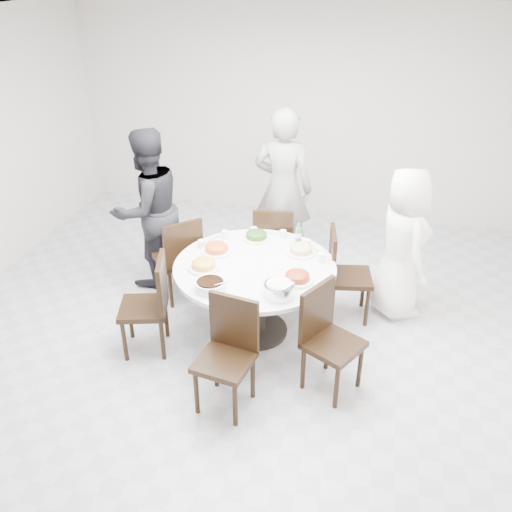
% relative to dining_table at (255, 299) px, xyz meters
% --- Properties ---
extents(floor, '(6.00, 6.00, 0.01)m').
position_rel_dining_table_xyz_m(floor, '(-0.14, -0.06, -0.38)').
color(floor, '#B3B3B8').
rests_on(floor, ground).
extents(ceiling, '(6.00, 6.00, 0.01)m').
position_rel_dining_table_xyz_m(ceiling, '(-0.14, -0.06, 2.42)').
color(ceiling, white).
rests_on(ceiling, ground).
extents(wall_back, '(6.00, 0.01, 2.80)m').
position_rel_dining_table_xyz_m(wall_back, '(-0.14, 2.94, 1.02)').
color(wall_back, silver).
rests_on(wall_back, ground).
extents(wall_front, '(6.00, 0.01, 2.80)m').
position_rel_dining_table_xyz_m(wall_front, '(-0.14, -3.06, 1.02)').
color(wall_front, silver).
rests_on(wall_front, ground).
extents(dining_table, '(1.50, 1.50, 0.75)m').
position_rel_dining_table_xyz_m(dining_table, '(0.00, 0.00, 0.00)').
color(dining_table, white).
rests_on(dining_table, floor).
extents(chair_ne, '(0.49, 0.49, 0.95)m').
position_rel_dining_table_xyz_m(chair_ne, '(0.86, 0.48, 0.10)').
color(chair_ne, black).
rests_on(chair_ne, floor).
extents(chair_n, '(0.48, 0.48, 0.95)m').
position_rel_dining_table_xyz_m(chair_n, '(-0.02, 0.97, 0.10)').
color(chair_n, black).
rests_on(chair_n, floor).
extents(chair_nw, '(0.59, 0.59, 0.95)m').
position_rel_dining_table_xyz_m(chair_nw, '(-0.94, 0.45, 0.10)').
color(chair_nw, black).
rests_on(chair_nw, floor).
extents(chair_sw, '(0.52, 0.52, 0.95)m').
position_rel_dining_table_xyz_m(chair_sw, '(-0.92, -0.48, 0.10)').
color(chair_sw, black).
rests_on(chair_sw, floor).
extents(chair_s, '(0.49, 0.49, 0.95)m').
position_rel_dining_table_xyz_m(chair_s, '(-0.00, -1.02, 0.10)').
color(chair_s, black).
rests_on(chair_s, floor).
extents(chair_se, '(0.57, 0.57, 0.95)m').
position_rel_dining_table_xyz_m(chair_se, '(0.81, -0.62, 0.10)').
color(chair_se, black).
rests_on(chair_se, floor).
extents(diner_right, '(0.76, 0.89, 1.55)m').
position_rel_dining_table_xyz_m(diner_right, '(1.32, 0.69, 0.40)').
color(diner_right, white).
rests_on(diner_right, floor).
extents(diner_middle, '(0.70, 0.49, 1.85)m').
position_rel_dining_table_xyz_m(diner_middle, '(-0.02, 1.46, 0.55)').
color(diner_middle, black).
rests_on(diner_middle, floor).
extents(diner_left, '(1.02, 1.07, 1.75)m').
position_rel_dining_table_xyz_m(diner_left, '(-1.33, 0.68, 0.50)').
color(diner_left, black).
rests_on(diner_left, floor).
extents(dish_greens, '(0.27, 0.27, 0.07)m').
position_rel_dining_table_xyz_m(dish_greens, '(-0.10, 0.50, 0.41)').
color(dish_greens, white).
rests_on(dish_greens, dining_table).
extents(dish_pale, '(0.28, 0.28, 0.08)m').
position_rel_dining_table_xyz_m(dish_pale, '(0.38, 0.32, 0.41)').
color(dish_pale, white).
rests_on(dish_pale, dining_table).
extents(dish_orange, '(0.28, 0.28, 0.08)m').
position_rel_dining_table_xyz_m(dish_orange, '(-0.41, 0.15, 0.41)').
color(dish_orange, white).
rests_on(dish_orange, dining_table).
extents(dish_redbrown, '(0.27, 0.27, 0.07)m').
position_rel_dining_table_xyz_m(dish_redbrown, '(0.43, -0.19, 0.41)').
color(dish_redbrown, white).
rests_on(dish_redbrown, dining_table).
extents(dish_tofu, '(0.28, 0.28, 0.07)m').
position_rel_dining_table_xyz_m(dish_tofu, '(-0.44, -0.17, 0.41)').
color(dish_tofu, white).
rests_on(dish_tofu, dining_table).
extents(rice_bowl, '(0.26, 0.26, 0.11)m').
position_rel_dining_table_xyz_m(rice_bowl, '(0.31, -0.44, 0.43)').
color(rice_bowl, silver).
rests_on(rice_bowl, dining_table).
extents(soup_bowl, '(0.26, 0.26, 0.08)m').
position_rel_dining_table_xyz_m(soup_bowl, '(-0.27, -0.49, 0.42)').
color(soup_bowl, white).
rests_on(soup_bowl, dining_table).
extents(beverage_bottle, '(0.06, 0.06, 0.22)m').
position_rel_dining_table_xyz_m(beverage_bottle, '(0.32, 0.52, 0.48)').
color(beverage_bottle, '#317C41').
rests_on(beverage_bottle, dining_table).
extents(tea_cups, '(0.07, 0.07, 0.08)m').
position_rel_dining_table_xyz_m(tea_cups, '(0.01, 0.58, 0.42)').
color(tea_cups, white).
rests_on(tea_cups, dining_table).
extents(chopsticks, '(0.24, 0.04, 0.01)m').
position_rel_dining_table_xyz_m(chopsticks, '(0.02, 0.63, 0.38)').
color(chopsticks, tan).
rests_on(chopsticks, dining_table).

